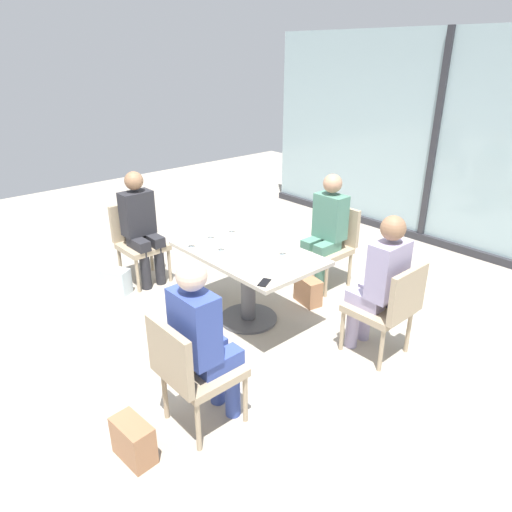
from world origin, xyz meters
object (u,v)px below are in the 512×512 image
Objects in this scene: wine_glass_2 at (210,226)px; wine_glass_4 at (220,238)px; person_near_window at (326,227)px; wine_glass_3 at (190,234)px; wine_glass_0 at (231,221)px; handbag_1 at (308,291)px; cell_phone_on_table at (264,283)px; person_front_right at (203,335)px; coffee_cup at (264,250)px; handbag_2 at (133,440)px; person_side_end at (141,223)px; person_far_right at (380,279)px; dining_table_main at (248,269)px; chair_near_window at (332,242)px; chair_side_end at (138,238)px; chair_far_right at (389,305)px; wine_glass_1 at (283,242)px; handbag_0 at (116,281)px; chair_front_right at (191,368)px.

wine_glass_2 is 1.00× the size of wine_glass_4.
wine_glass_3 is (-0.42, -1.45, 0.16)m from person_near_window.
wine_glass_0 is 0.48m from wine_glass_4.
wine_glass_0 is 1.08m from handbag_1.
wine_glass_3 is at bearing -84.97° from wine_glass_0.
handbag_1 is (-0.42, 1.01, -0.59)m from cell_phone_on_table.
person_front_right is at bearing -57.49° from handbag_1.
coffee_cup reaches higher than handbag_2.
wine_glass_2 is at bearing -168.38° from coffee_cup.
cell_phone_on_table is at bearing -0.25° from person_side_end.
person_front_right is 1.61m from person_far_right.
chair_near_window is (0.00, 1.21, -0.05)m from dining_table_main.
chair_side_end is 1.42m from wine_glass_4.
wine_glass_2 is at bearing 124.48° from handbag_2.
cell_phone_on_table is (0.74, -0.14, -0.13)m from wine_glass_4.
chair_far_right is 1.65m from person_front_right.
chair_near_window is 2.90× the size of handbag_2.
chair_side_end is 9.67× the size of coffee_cup.
handbag_2 is (1.26, -1.84, -0.72)m from wine_glass_0.
person_far_right is at bearing 27.61° from wine_glass_4.
person_far_right reaches higher than cell_phone_on_table.
chair_near_window is 9.67× the size of coffee_cup.
wine_glass_1 and wine_glass_3 have the same top height.
person_near_window is at bearing 82.87° from wine_glass_4.
person_side_end is 4.20× the size of handbag_0.
person_front_right is at bearing 90.00° from chair_front_right.
cell_phone_on_table reaches higher than dining_table_main.
chair_far_right is 4.70× the size of wine_glass_3.
wine_glass_1 reaches higher than chair_front_right.
handbag_1 is at bearing 167.92° from person_far_right.
wine_glass_2 reaches higher than handbag_0.
chair_side_end is at bearing 83.94° from handbag_0.
person_front_right is at bearing -100.37° from person_far_right.
chair_front_right is at bearing -20.89° from chair_side_end.
person_side_end reaches higher than handbag_0.
person_front_right is 1.00× the size of person_far_right.
chair_front_right is at bearing -46.10° from wine_glass_4.
person_far_right reaches higher than dining_table_main.
chair_far_right is 2.76m from person_side_end.
chair_far_right is 1.39m from person_near_window.
wine_glass_1 is 1.00× the size of wine_glass_2.
wine_glass_3 reaches higher than chair_near_window.
chair_side_end and chair_near_window have the same top height.
cell_phone_on_table is 0.48× the size of handbag_0.
chair_far_right is 0.69× the size of person_near_window.
chair_front_right is at bearing -41.19° from wine_glass_2.
chair_front_right is at bearing -101.52° from cell_phone_on_table.
chair_front_right is 4.70× the size of wine_glass_0.
person_side_end is 1.00× the size of person_front_right.
chair_front_right is (0.82, -2.43, 0.00)m from chair_near_window.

